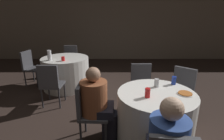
% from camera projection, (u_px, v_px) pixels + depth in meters
% --- Properties ---
extents(ground_plane, '(16.00, 16.00, 0.00)m').
position_uv_depth(ground_plane, '(137.00, 137.00, 2.61)').
color(ground_plane, '#332621').
extents(wall_back, '(16.00, 0.06, 2.80)m').
position_uv_depth(wall_back, '(122.00, 24.00, 6.80)').
color(wall_back, gray).
rests_on(wall_back, ground_plane).
extents(table_near, '(1.05, 1.05, 0.76)m').
position_uv_depth(table_near, '(155.00, 118.00, 2.43)').
color(table_near, white).
rests_on(table_near, ground_plane).
extents(table_far, '(1.12, 1.12, 0.76)m').
position_uv_depth(table_far, '(67.00, 73.00, 4.32)').
color(table_far, white).
rests_on(table_far, ground_plane).
extents(chair_near_north, '(0.42, 0.42, 0.88)m').
position_uv_depth(chair_near_north, '(142.00, 83.00, 3.28)').
color(chair_near_north, '#47474C').
rests_on(chair_near_north, ground_plane).
extents(chair_near_northeast, '(0.56, 0.56, 0.88)m').
position_uv_depth(chair_near_northeast, '(182.00, 88.00, 3.05)').
color(chair_near_northeast, '#47474C').
rests_on(chair_near_northeast, ground_plane).
extents(chair_near_west, '(0.42, 0.42, 0.88)m').
position_uv_depth(chair_near_west, '(88.00, 107.00, 2.43)').
color(chair_near_west, '#47474C').
rests_on(chair_near_west, ground_plane).
extents(chair_far_south, '(0.42, 0.42, 0.88)m').
position_uv_depth(chair_far_south, '(51.00, 82.00, 3.35)').
color(chair_far_south, '#47474C').
rests_on(chair_far_south, ground_plane).
extents(chair_far_west, '(0.48, 0.47, 0.88)m').
position_uv_depth(chair_far_west, '(31.00, 65.00, 4.47)').
color(chair_far_west, '#47474C').
rests_on(chair_far_west, ground_plane).
extents(chair_far_north, '(0.43, 0.44, 0.88)m').
position_uv_depth(chair_far_north, '(72.00, 58.00, 5.20)').
color(chair_far_north, '#47474C').
rests_on(chair_far_north, ground_plane).
extents(person_floral_shirt, '(0.52, 0.37, 1.11)m').
position_uv_depth(person_floral_shirt, '(99.00, 104.00, 2.40)').
color(person_floral_shirt, black).
rests_on(person_floral_shirt, ground_plane).
extents(pizza_plate_near, '(0.21, 0.21, 0.02)m').
position_uv_depth(pizza_plate_near, '(186.00, 94.00, 2.28)').
color(pizza_plate_near, white).
rests_on(pizza_plate_near, table_near).
extents(soda_can_red, '(0.07, 0.07, 0.12)m').
position_uv_depth(soda_can_red, '(148.00, 93.00, 2.18)').
color(soda_can_red, red).
rests_on(soda_can_red, table_near).
extents(soda_can_blue, '(0.07, 0.07, 0.12)m').
position_uv_depth(soda_can_blue, '(175.00, 81.00, 2.59)').
color(soda_can_blue, '#1E38A5').
rests_on(soda_can_blue, table_near).
extents(soda_can_silver, '(0.07, 0.07, 0.12)m').
position_uv_depth(soda_can_silver, '(157.00, 83.00, 2.49)').
color(soda_can_silver, silver).
rests_on(soda_can_silver, table_near).
extents(bottle_far, '(0.09, 0.09, 0.23)m').
position_uv_depth(bottle_far, '(50.00, 55.00, 3.93)').
color(bottle_far, white).
rests_on(bottle_far, table_far).
extents(cup_far, '(0.08, 0.08, 0.10)m').
position_uv_depth(cup_far, '(64.00, 59.00, 3.90)').
color(cup_far, red).
rests_on(cup_far, table_far).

